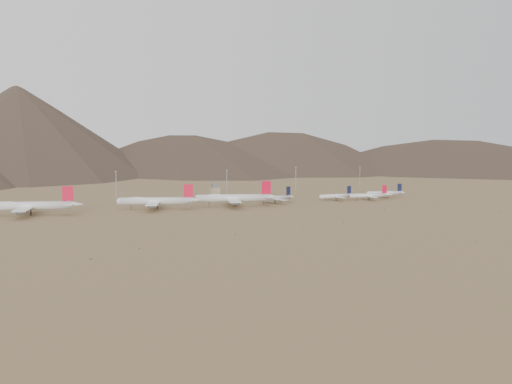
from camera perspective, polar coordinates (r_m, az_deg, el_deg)
name	(u,v)px	position (r m, az deg, el deg)	size (l,w,h in m)	color
ground	(231,211)	(436.67, -2.47, -1.91)	(3000.00, 3000.00, 0.00)	#9A744F
mountain_ridge	(80,97)	(1316.49, -17.21, 9.08)	(4400.00, 1000.00, 300.00)	brown
widebody_west	(29,206)	(439.32, -21.73, -1.28)	(69.03, 54.39, 20.90)	silver
widebody_centre	(156,201)	(452.25, -9.95, -0.88)	(63.35, 50.54, 19.65)	silver
widebody_east	(234,198)	(465.37, -2.19, -0.59)	(67.96, 53.82, 20.75)	silver
narrowbody_a	(275,198)	(490.58, 1.95, -0.61)	(40.95, 30.21, 13.79)	silver
narrowbody_b	(337,196)	(519.24, 8.07, -0.39)	(38.00, 27.22, 12.53)	silver
narrowbody_c	(370,195)	(526.50, 11.31, -0.33)	(39.94, 29.19, 13.29)	silver
narrowbody_d	(386,193)	(555.62, 12.84, -0.10)	(38.46, 28.34, 12.93)	silver
control_tower	(215,190)	(558.36, -4.13, 0.16)	(8.00, 8.00, 12.00)	#9E8A6B
mast_west	(116,183)	(547.09, -13.82, 0.86)	(2.00, 0.60, 25.70)	gray
mast_centre	(227,182)	(554.47, -2.95, 1.05)	(2.00, 0.60, 25.70)	gray
mast_east	(296,177)	(621.62, 4.01, 1.48)	(2.00, 0.60, 25.70)	gray
mast_far_east	(360,177)	(639.36, 10.34, 1.51)	(2.00, 0.60, 25.70)	gray
desert_scrub	(333,225)	(365.40, 7.68, -3.28)	(441.02, 145.27, 0.80)	brown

